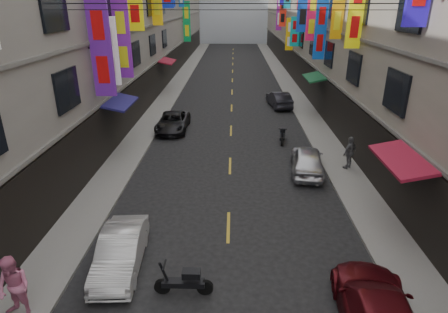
# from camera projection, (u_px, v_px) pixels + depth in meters

# --- Properties ---
(sidewalk_left) EXTENTS (2.00, 90.00, 0.12)m
(sidewalk_left) POSITION_uv_depth(u_px,v_px,m) (172.00, 91.00, 37.12)
(sidewalk_left) COLOR slate
(sidewalk_left) RESTS_ON ground
(sidewalk_right) EXTENTS (2.00, 90.00, 0.12)m
(sidewalk_right) POSITION_uv_depth(u_px,v_px,m) (293.00, 92.00, 36.84)
(sidewalk_right) COLOR slate
(sidewalk_right) RESTS_ON ground
(street_awnings) EXTENTS (13.99, 35.20, 0.41)m
(street_awnings) POSITION_uv_depth(u_px,v_px,m) (208.00, 103.00, 21.11)
(street_awnings) COLOR #16521F
(street_awnings) RESTS_ON ground
(lane_markings) EXTENTS (0.12, 80.20, 0.01)m
(lane_markings) POSITION_uv_depth(u_px,v_px,m) (232.00, 99.00, 34.23)
(lane_markings) COLOR gold
(lane_markings) RESTS_ON ground
(scooter_crossing) EXTENTS (1.80, 0.50, 1.14)m
(scooter_crossing) POSITION_uv_depth(u_px,v_px,m) (184.00, 282.00, 11.29)
(scooter_crossing) COLOR black
(scooter_crossing) RESTS_ON ground
(scooter_far_right) EXTENTS (0.59, 1.80, 1.14)m
(scooter_far_right) POSITION_uv_depth(u_px,v_px,m) (282.00, 135.00, 23.66)
(scooter_far_right) COLOR black
(scooter_far_right) RESTS_ON ground
(car_left_mid) EXTENTS (1.56, 3.85, 1.24)m
(car_left_mid) POSITION_uv_depth(u_px,v_px,m) (121.00, 251.00, 12.39)
(car_left_mid) COLOR silver
(car_left_mid) RESTS_ON ground
(car_left_far) EXTENTS (2.05, 4.36, 1.21)m
(car_left_far) POSITION_uv_depth(u_px,v_px,m) (173.00, 122.00, 25.76)
(car_left_far) COLOR black
(car_left_far) RESTS_ON ground
(car_right_mid) EXTENTS (2.11, 4.19, 1.37)m
(car_right_mid) POSITION_uv_depth(u_px,v_px,m) (307.00, 160.00, 19.36)
(car_right_mid) COLOR silver
(car_right_mid) RESTS_ON ground
(car_right_far) EXTENTS (1.98, 4.15, 1.31)m
(car_right_far) POSITION_uv_depth(u_px,v_px,m) (279.00, 99.00, 31.56)
(car_right_far) COLOR #26252C
(car_right_far) RESTS_ON ground
(pedestrian_lfar) EXTENTS (1.08, 0.89, 1.93)m
(pedestrian_lfar) POSITION_uv_depth(u_px,v_px,m) (14.00, 288.00, 10.14)
(pedestrian_lfar) COLOR pink
(pedestrian_lfar) RESTS_ON sidewalk_left
(pedestrian_rfar) EXTENTS (1.16, 1.12, 1.76)m
(pedestrian_rfar) POSITION_uv_depth(u_px,v_px,m) (350.00, 153.00, 19.47)
(pedestrian_rfar) COLOR slate
(pedestrian_rfar) RESTS_ON sidewalk_right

